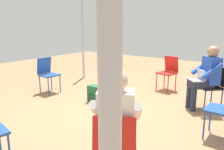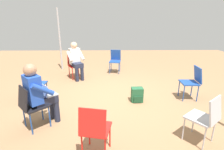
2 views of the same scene
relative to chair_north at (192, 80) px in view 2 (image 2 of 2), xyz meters
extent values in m
plane|color=#99704C|center=(-0.13, -1.98, -0.50)|extent=(14.00, 14.00, 0.00)
cube|color=#1E4799|center=(0.00, -0.07, -0.06)|extent=(0.41, 0.41, 0.03)
cylinder|color=#1E4799|center=(0.16, -0.25, -0.29)|extent=(0.02, 0.02, 0.42)
cylinder|color=#1E4799|center=(-0.18, -0.24, -0.29)|extent=(0.02, 0.02, 0.42)
cylinder|color=#1E4799|center=(0.17, 0.09, -0.29)|extent=(0.02, 0.02, 0.42)
cylinder|color=#1E4799|center=(-0.17, 0.10, -0.29)|extent=(0.02, 0.02, 0.42)
cube|color=#1E4799|center=(0.00, 0.12, 0.15)|extent=(0.38, 0.10, 0.40)
cube|color=#1E4799|center=(0.03, -3.87, -0.06)|extent=(0.41, 0.41, 0.03)
cylinder|color=#1E4799|center=(-0.13, -3.69, -0.29)|extent=(0.02, 0.02, 0.42)
cylinder|color=#1E4799|center=(0.21, -3.70, -0.29)|extent=(0.02, 0.02, 0.42)
cylinder|color=#1E4799|center=(-0.14, -4.03, -0.29)|extent=(0.02, 0.02, 0.42)
cylinder|color=#1E4799|center=(0.20, -4.04, -0.29)|extent=(0.02, 0.02, 0.42)
cube|color=#1E4799|center=(0.03, -4.06, 0.15)|extent=(0.38, 0.10, 0.40)
cube|color=red|center=(-1.69, -3.24, -0.06)|extent=(0.55, 0.55, 0.03)
cylinder|color=red|center=(-1.63, -3.01, -0.29)|extent=(0.02, 0.02, 0.42)
cylinder|color=red|center=(-1.46, -3.30, -0.29)|extent=(0.02, 0.02, 0.42)
cylinder|color=red|center=(-1.92, -3.18, -0.29)|extent=(0.02, 0.02, 0.42)
cylinder|color=red|center=(-1.75, -3.47, -0.29)|extent=(0.02, 0.02, 0.42)
cube|color=red|center=(-1.85, -3.34, 0.15)|extent=(0.28, 0.37, 0.40)
cube|color=black|center=(1.17, -3.45, -0.06)|extent=(0.57, 0.57, 0.03)
cylinder|color=#1E4799|center=(0.93, -3.44, -0.29)|extent=(0.02, 0.02, 0.42)
cylinder|color=#1E4799|center=(1.18, -3.21, -0.29)|extent=(0.02, 0.02, 0.42)
cylinder|color=#1E4799|center=(1.16, -3.69, -0.29)|extent=(0.02, 0.02, 0.42)
cylinder|color=#1E4799|center=(1.41, -3.46, -0.29)|extent=(0.02, 0.02, 0.42)
cube|color=black|center=(1.30, -3.59, 0.15)|extent=(0.34, 0.33, 0.40)
cube|color=red|center=(1.88, -2.27, -0.06)|extent=(0.47, 0.47, 0.03)
cylinder|color=red|center=(1.68, -2.41, -0.29)|extent=(0.02, 0.02, 0.42)
cylinder|color=red|center=(1.75, -2.07, -0.29)|extent=(0.02, 0.02, 0.42)
cylinder|color=red|center=(2.01, -2.48, -0.29)|extent=(0.02, 0.02, 0.42)
cube|color=red|center=(2.06, -2.31, 0.15)|extent=(0.17, 0.39, 0.40)
cube|color=#1E4799|center=(-2.28, -1.87, -0.06)|extent=(0.46, 0.46, 0.03)
cylinder|color=#1E4799|center=(-2.08, -1.73, -0.29)|extent=(0.02, 0.02, 0.42)
cylinder|color=#1E4799|center=(-2.14, -2.06, -0.29)|extent=(0.02, 0.02, 0.42)
cylinder|color=#1E4799|center=(-2.41, -1.67, -0.29)|extent=(0.02, 0.02, 0.42)
cylinder|color=#1E4799|center=(-2.47, -2.01, -0.29)|extent=(0.02, 0.02, 0.42)
cube|color=#1E4799|center=(-2.46, -1.84, 0.15)|extent=(0.16, 0.39, 0.40)
cube|color=#B7B7BC|center=(1.62, -0.60, -0.06)|extent=(0.56, 0.56, 0.03)
cylinder|color=#B7B7BC|center=(1.59, -0.84, -0.29)|extent=(0.02, 0.02, 0.42)
cylinder|color=#B7B7BC|center=(1.38, -0.57, -0.29)|extent=(0.02, 0.02, 0.42)
cylinder|color=#B7B7BC|center=(1.86, -0.62, -0.29)|extent=(0.02, 0.02, 0.42)
cylinder|color=#B7B7BC|center=(1.65, -0.36, -0.29)|extent=(0.02, 0.02, 0.42)
cube|color=#B7B7BC|center=(1.77, -0.48, 0.15)|extent=(0.31, 0.36, 0.40)
cylinder|color=#23283D|center=(0.86, -3.25, -0.27)|extent=(0.11, 0.11, 0.45)
cylinder|color=#23283D|center=(0.99, -3.13, -0.27)|extent=(0.11, 0.11, 0.45)
cube|color=#23283D|center=(1.04, -3.31, 0.01)|extent=(0.51, 0.51, 0.14)
cube|color=blue|center=(1.17, -3.45, 0.27)|extent=(0.40, 0.39, 0.52)
sphere|color=#A87A5B|center=(1.17, -3.45, 0.63)|extent=(0.22, 0.22, 0.22)
cylinder|color=blue|center=(0.96, -3.51, 0.30)|extent=(0.34, 0.35, 0.31)
cylinder|color=blue|center=(1.25, -3.24, 0.30)|extent=(0.34, 0.35, 0.31)
cube|color=#9EA0A5|center=(0.97, -3.23, 0.09)|extent=(0.37, 0.37, 0.02)
cube|color=#B2D1F2|center=(1.04, -3.31, 0.20)|extent=(0.25, 0.24, 0.20)
cylinder|color=#23283D|center=(-1.43, -2.98, -0.27)|extent=(0.11, 0.11, 0.45)
cylinder|color=#23283D|center=(-1.34, -3.13, -0.27)|extent=(0.11, 0.11, 0.45)
cube|color=#23283D|center=(-1.53, -3.14, 0.01)|extent=(0.51, 0.47, 0.14)
cube|color=silver|center=(-1.69, -3.24, 0.27)|extent=(0.36, 0.40, 0.52)
sphere|color=#DBAD89|center=(-1.69, -3.24, 0.63)|extent=(0.22, 0.22, 0.22)
cylinder|color=silver|center=(-1.71, -3.02, 0.30)|extent=(0.39, 0.28, 0.31)
cylinder|color=silver|center=(-1.50, -3.36, 0.30)|extent=(0.39, 0.28, 0.31)
cube|color=#235B38|center=(0.14, -1.40, -0.32)|extent=(0.21, 0.29, 0.36)
cube|color=#1C492C|center=(0.14, -1.40, -0.40)|extent=(0.26, 0.21, 0.16)
cylinder|color=#B2B2B7|center=(-2.77, -3.99, 0.68)|extent=(0.07, 0.07, 2.35)
camera|label=1|loc=(-3.25, -4.34, 1.12)|focal=35.00mm
camera|label=2|loc=(4.07, -2.08, 1.48)|focal=28.00mm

